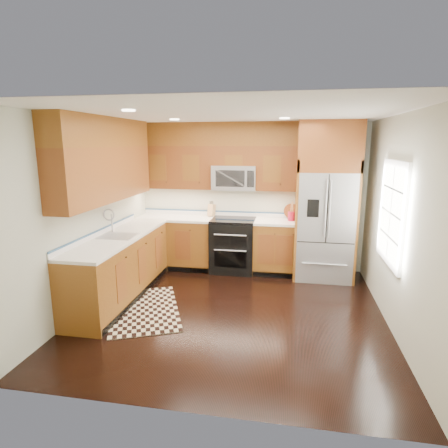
% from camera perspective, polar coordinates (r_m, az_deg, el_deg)
% --- Properties ---
extents(ground, '(4.00, 4.00, 0.00)m').
position_cam_1_polar(ground, '(5.25, 1.27, -13.20)').
color(ground, black).
rests_on(ground, ground).
extents(wall_back, '(4.00, 0.02, 2.60)m').
position_cam_1_polar(wall_back, '(6.79, 3.96, 4.16)').
color(wall_back, '#B2B9A7').
rests_on(wall_back, ground).
extents(wall_left, '(0.02, 4.00, 2.60)m').
position_cam_1_polar(wall_left, '(5.50, -19.73, 1.54)').
color(wall_left, '#B2B9A7').
rests_on(wall_left, ground).
extents(wall_right, '(0.02, 4.00, 2.60)m').
position_cam_1_polar(wall_right, '(4.94, 24.91, -0.03)').
color(wall_right, '#B2B9A7').
rests_on(wall_right, ground).
extents(window, '(0.04, 1.10, 1.30)m').
position_cam_1_polar(window, '(5.11, 24.21, 1.54)').
color(window, white).
rests_on(window, ground).
extents(base_cabinets, '(2.85, 3.00, 0.90)m').
position_cam_1_polar(base_cabinets, '(6.18, -8.78, -4.86)').
color(base_cabinets, brown).
rests_on(base_cabinets, ground).
extents(countertop, '(2.86, 3.01, 0.04)m').
position_cam_1_polar(countertop, '(6.12, -7.31, -0.42)').
color(countertop, white).
rests_on(countertop, base_cabinets).
extents(upper_cabinets, '(2.85, 3.00, 1.15)m').
position_cam_1_polar(upper_cabinets, '(6.07, -7.96, 9.98)').
color(upper_cabinets, brown).
rests_on(upper_cabinets, ground).
extents(range, '(0.76, 0.67, 0.95)m').
position_cam_1_polar(range, '(6.67, 1.40, -3.27)').
color(range, black).
rests_on(range, ground).
extents(microwave, '(0.76, 0.40, 0.42)m').
position_cam_1_polar(microwave, '(6.58, 1.62, 7.08)').
color(microwave, '#B2B2B7').
rests_on(microwave, ground).
extents(refrigerator, '(0.98, 0.75, 2.60)m').
position_cam_1_polar(refrigerator, '(6.41, 15.24, 3.30)').
color(refrigerator, '#B2B2B7').
rests_on(refrigerator, ground).
extents(sink_faucet, '(0.54, 0.44, 0.37)m').
position_cam_1_polar(sink_faucet, '(5.63, -16.02, -1.17)').
color(sink_faucet, '#B2B2B7').
rests_on(sink_faucet, countertop).
extents(rug, '(1.40, 1.72, 0.01)m').
position_cam_1_polar(rug, '(5.40, -12.00, -12.62)').
color(rug, black).
rests_on(rug, ground).
extents(knife_block, '(0.13, 0.16, 0.28)m').
position_cam_1_polar(knife_block, '(6.84, -1.91, 2.15)').
color(knife_block, tan).
rests_on(knife_block, countertop).
extents(utensil_crock, '(0.15, 0.15, 0.33)m').
position_cam_1_polar(utensil_crock, '(6.53, 10.23, 1.48)').
color(utensil_crock, '#A91431').
rests_on(utensil_crock, countertop).
extents(cutting_board, '(0.28, 0.28, 0.02)m').
position_cam_1_polar(cutting_board, '(6.75, 10.20, 0.92)').
color(cutting_board, brown).
rests_on(cutting_board, countertop).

